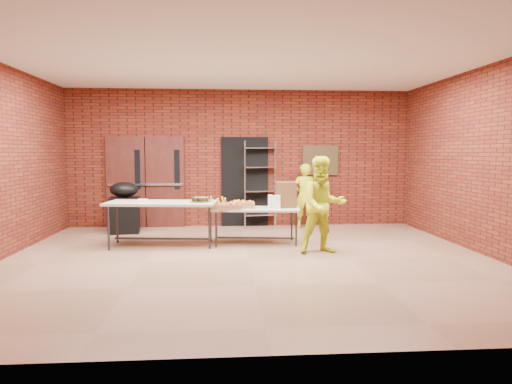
# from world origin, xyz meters

# --- Properties ---
(room) EXTENTS (8.08, 7.08, 3.28)m
(room) POSITION_xyz_m (0.00, 0.00, 1.60)
(room) COLOR #8A654A
(room) RESTS_ON ground
(double_doors) EXTENTS (1.78, 0.12, 2.10)m
(double_doors) POSITION_xyz_m (-2.20, 3.44, 1.05)
(double_doors) COLOR #471E14
(double_doors) RESTS_ON room
(dark_doorway) EXTENTS (1.10, 0.06, 2.10)m
(dark_doorway) POSITION_xyz_m (0.10, 3.46, 1.05)
(dark_doorway) COLOR black
(dark_doorway) RESTS_ON room
(bronze_plaque) EXTENTS (0.85, 0.04, 0.70)m
(bronze_plaque) POSITION_xyz_m (1.90, 3.45, 1.55)
(bronze_plaque) COLOR #3D2E18
(bronze_plaque) RESTS_ON room
(wire_rack) EXTENTS (0.77, 0.38, 2.01)m
(wire_rack) POSITION_xyz_m (0.45, 3.32, 1.00)
(wire_rack) COLOR #AFAEB5
(wire_rack) RESTS_ON room
(table_left) EXTENTS (2.10, 1.07, 0.83)m
(table_left) POSITION_xyz_m (-1.55, 1.25, 0.76)
(table_left) COLOR #B9AE8D
(table_left) RESTS_ON room
(table_right) EXTENTS (1.74, 0.90, 0.69)m
(table_right) POSITION_xyz_m (0.20, 1.32, 0.63)
(table_right) COLOR #B9AE8D
(table_right) RESTS_ON room
(basket_bananas) EXTENTS (0.44, 0.34, 0.14)m
(basket_bananas) POSITION_xyz_m (-0.51, 1.26, 0.75)
(basket_bananas) COLOR #A76F43
(basket_bananas) RESTS_ON table_right
(basket_oranges) EXTENTS (0.46, 0.35, 0.14)m
(basket_oranges) POSITION_xyz_m (-0.05, 1.37, 0.75)
(basket_oranges) COLOR #A76F43
(basket_oranges) RESTS_ON table_right
(basket_apples) EXTENTS (0.40, 0.31, 0.13)m
(basket_apples) POSITION_xyz_m (-0.28, 1.18, 0.74)
(basket_apples) COLOR #A76F43
(basket_apples) RESTS_ON table_right
(muffin_tray) EXTENTS (0.39, 0.39, 0.10)m
(muffin_tray) POSITION_xyz_m (-0.83, 1.20, 0.87)
(muffin_tray) COLOR #154F17
(muffin_tray) RESTS_ON table_left
(napkin_box) EXTENTS (0.17, 0.11, 0.06)m
(napkin_box) POSITION_xyz_m (-1.89, 1.22, 0.85)
(napkin_box) COLOR white
(napkin_box) RESTS_ON table_left
(coffee_dispenser) EXTENTS (0.37, 0.33, 0.49)m
(coffee_dispenser) POSITION_xyz_m (0.79, 1.40, 0.93)
(coffee_dispenser) COLOR #53311C
(coffee_dispenser) RESTS_ON table_right
(cup_stack_front) EXTENTS (0.08, 0.08, 0.25)m
(cup_stack_front) POSITION_xyz_m (0.55, 1.16, 0.81)
(cup_stack_front) COLOR white
(cup_stack_front) RESTS_ON table_right
(cup_stack_mid) EXTENTS (0.09, 0.09, 0.26)m
(cup_stack_mid) POSITION_xyz_m (0.61, 1.16, 0.81)
(cup_stack_mid) COLOR white
(cup_stack_mid) RESTS_ON table_right
(cup_stack_back) EXTENTS (0.08, 0.08, 0.25)m
(cup_stack_back) POSITION_xyz_m (0.48, 1.31, 0.81)
(cup_stack_back) COLOR white
(cup_stack_back) RESTS_ON table_right
(covered_grill) EXTENTS (0.66, 0.57, 1.11)m
(covered_grill) POSITION_xyz_m (-2.54, 2.70, 0.56)
(covered_grill) COLOR black
(covered_grill) RESTS_ON room
(volunteer_woman) EXTENTS (0.55, 0.37, 1.49)m
(volunteer_woman) POSITION_xyz_m (1.46, 3.10, 0.74)
(volunteer_woman) COLOR #CAD217
(volunteer_woman) RESTS_ON room
(volunteer_man) EXTENTS (0.88, 0.72, 1.68)m
(volunteer_man) POSITION_xyz_m (1.31, 0.44, 0.84)
(volunteer_man) COLOR #CAD217
(volunteer_man) RESTS_ON room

